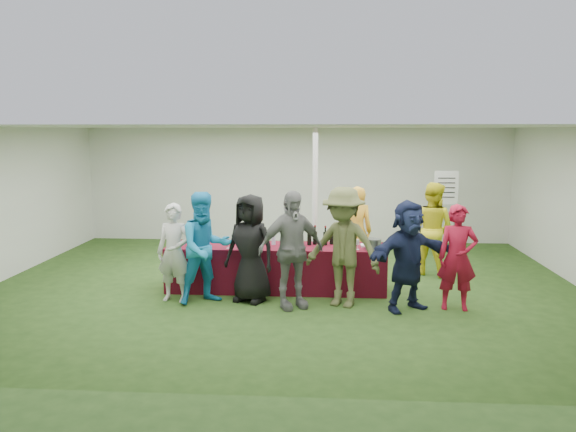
# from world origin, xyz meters

# --- Properties ---
(ground) EXTENTS (60.00, 60.00, 0.00)m
(ground) POSITION_xyz_m (0.00, 0.00, 0.00)
(ground) COLOR #284719
(ground) RESTS_ON ground
(tent) EXTENTS (10.00, 10.00, 10.00)m
(tent) POSITION_xyz_m (0.50, 1.20, 1.35)
(tent) COLOR white
(tent) RESTS_ON ground
(serving_table) EXTENTS (3.60, 0.80, 0.75)m
(serving_table) POSITION_xyz_m (-0.11, -0.20, 0.38)
(serving_table) COLOR #600816
(serving_table) RESTS_ON ground
(wine_bottles) EXTENTS (0.66, 0.16, 0.32)m
(wine_bottles) POSITION_xyz_m (0.49, -0.06, 0.87)
(wine_bottles) COLOR black
(wine_bottles) RESTS_ON serving_table
(wine_glasses) EXTENTS (2.75, 0.14, 0.16)m
(wine_glasses) POSITION_xyz_m (-0.36, -0.46, 0.86)
(wine_glasses) COLOR silver
(wine_glasses) RESTS_ON serving_table
(water_bottle) EXTENTS (0.07, 0.07, 0.23)m
(water_bottle) POSITION_xyz_m (-0.16, -0.12, 0.85)
(water_bottle) COLOR silver
(water_bottle) RESTS_ON serving_table
(bar_towel) EXTENTS (0.25, 0.18, 0.03)m
(bar_towel) POSITION_xyz_m (1.41, -0.15, 0.77)
(bar_towel) COLOR white
(bar_towel) RESTS_ON serving_table
(dump_bucket) EXTENTS (0.26, 0.26, 0.18)m
(dump_bucket) POSITION_xyz_m (1.46, -0.42, 0.84)
(dump_bucket) COLOR slate
(dump_bucket) RESTS_ON serving_table
(wine_list_sign) EXTENTS (0.50, 0.03, 1.80)m
(wine_list_sign) POSITION_xyz_m (3.22, 2.65, 1.32)
(wine_list_sign) COLOR slate
(wine_list_sign) RESTS_ON ground
(staff_pourer) EXTENTS (0.63, 0.44, 1.65)m
(staff_pourer) POSITION_xyz_m (1.25, 0.80, 0.83)
(staff_pourer) COLOR gold
(staff_pourer) RESTS_ON ground
(staff_back) EXTENTS (1.05, 1.00, 1.71)m
(staff_back) POSITION_xyz_m (2.64, 1.02, 0.85)
(staff_back) COLOR yellow
(staff_back) RESTS_ON ground
(customer_0) EXTENTS (0.62, 0.46, 1.54)m
(customer_0) POSITION_xyz_m (-1.63, -0.91, 0.77)
(customer_0) COLOR beige
(customer_0) RESTS_ON ground
(customer_1) EXTENTS (1.06, 1.00, 1.72)m
(customer_1) POSITION_xyz_m (-1.13, -0.96, 0.86)
(customer_1) COLOR #1984BD
(customer_1) RESTS_ON ground
(customer_2) EXTENTS (0.96, 0.80, 1.68)m
(customer_2) POSITION_xyz_m (-0.46, -0.84, 0.84)
(customer_2) COLOR black
(customer_2) RESTS_ON ground
(customer_3) EXTENTS (1.12, 0.87, 1.77)m
(customer_3) POSITION_xyz_m (0.19, -1.12, 0.89)
(customer_3) COLOR slate
(customer_3) RESTS_ON ground
(customer_4) EXTENTS (1.35, 1.09, 1.82)m
(customer_4) POSITION_xyz_m (0.97, -1.00, 0.91)
(customer_4) COLOR brown
(customer_4) RESTS_ON ground
(customer_5) EXTENTS (1.56, 1.21, 1.65)m
(customer_5) POSITION_xyz_m (1.91, -1.12, 0.82)
(customer_5) COLOR #151C3C
(customer_5) RESTS_ON ground
(customer_6) EXTENTS (0.61, 0.43, 1.57)m
(customer_6) POSITION_xyz_m (2.65, -1.04, 0.79)
(customer_6) COLOR maroon
(customer_6) RESTS_ON ground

